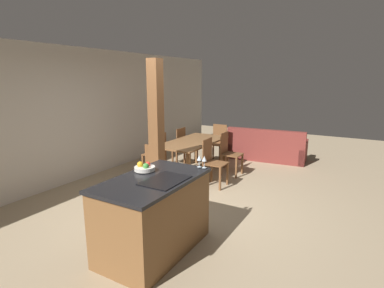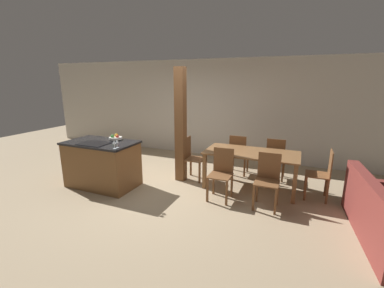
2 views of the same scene
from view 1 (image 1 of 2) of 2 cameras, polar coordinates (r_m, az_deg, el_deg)
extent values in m
plane|color=#9E896B|center=(4.99, -1.48, -12.28)|extent=(16.00, 16.00, 0.00)
cube|color=beige|center=(6.43, -22.81, 4.90)|extent=(11.20, 0.08, 2.70)
cube|color=brown|center=(3.76, -7.26, -13.51)|extent=(1.39, 0.79, 0.89)
cube|color=black|center=(3.58, -7.47, -6.78)|extent=(1.43, 0.83, 0.04)
cube|color=black|center=(3.47, -5.13, -6.90)|extent=(0.56, 0.40, 0.01)
cylinder|color=silver|center=(3.84, -9.00, -4.62)|extent=(0.26, 0.26, 0.05)
sphere|color=red|center=(3.87, -8.38, -3.80)|extent=(0.06, 0.06, 0.06)
sphere|color=gold|center=(3.85, -9.85, -3.87)|extent=(0.08, 0.08, 0.08)
sphere|color=#3D8E38|center=(3.78, -8.77, -4.18)|extent=(0.07, 0.07, 0.07)
cylinder|color=silver|center=(3.91, 2.35, -4.53)|extent=(0.06, 0.06, 0.00)
cylinder|color=silver|center=(3.90, 2.35, -3.88)|extent=(0.01, 0.01, 0.09)
cone|color=silver|center=(3.88, 2.36, -2.78)|extent=(0.06, 0.06, 0.07)
cylinder|color=silver|center=(3.95, 1.38, -4.37)|extent=(0.06, 0.06, 0.00)
cylinder|color=silver|center=(3.93, 1.38, -3.73)|extent=(0.01, 0.01, 0.09)
cone|color=silver|center=(3.91, 1.39, -2.64)|extent=(0.06, 0.06, 0.07)
cube|color=brown|center=(6.48, 0.17, 0.45)|extent=(1.81, 0.90, 0.03)
cube|color=brown|center=(5.68, -0.69, -5.22)|extent=(0.07, 0.07, 0.73)
cube|color=brown|center=(7.13, 6.22, -1.63)|extent=(0.07, 0.07, 0.73)
cube|color=brown|center=(6.09, -6.93, -4.09)|extent=(0.07, 0.07, 0.73)
cube|color=brown|center=(7.46, 0.82, -0.92)|extent=(0.07, 0.07, 0.73)
cube|color=brown|center=(5.86, 4.56, -3.70)|extent=(0.40, 0.40, 0.02)
cube|color=brown|center=(5.87, 2.93, -1.20)|extent=(0.38, 0.02, 0.46)
cube|color=brown|center=(5.70, 5.37, -6.65)|extent=(0.04, 0.04, 0.45)
cube|color=brown|center=(6.01, 6.78, -5.68)|extent=(0.04, 0.04, 0.45)
cube|color=brown|center=(5.85, 2.20, -6.11)|extent=(0.04, 0.04, 0.45)
cube|color=brown|center=(6.15, 3.74, -5.19)|extent=(0.04, 0.04, 0.45)
cube|color=brown|center=(6.58, 7.62, -1.97)|extent=(0.40, 0.40, 0.02)
cube|color=brown|center=(6.60, 6.16, 0.26)|extent=(0.38, 0.02, 0.46)
cube|color=brown|center=(6.42, 8.42, -4.54)|extent=(0.04, 0.04, 0.45)
cube|color=brown|center=(6.74, 9.53, -3.76)|extent=(0.04, 0.04, 0.45)
cube|color=brown|center=(6.55, 5.54, -4.12)|extent=(0.04, 0.04, 0.45)
cube|color=brown|center=(6.86, 6.76, -3.38)|extent=(0.04, 0.04, 0.45)
cube|color=brown|center=(6.61, -7.25, -1.88)|extent=(0.40, 0.40, 0.02)
cube|color=brown|center=(6.44, -5.95, -0.03)|extent=(0.38, 0.02, 0.46)
cube|color=brown|center=(6.91, -7.48, -3.28)|extent=(0.04, 0.04, 0.45)
cube|color=brown|center=(6.65, -9.33, -3.99)|extent=(0.04, 0.04, 0.45)
cube|color=brown|center=(6.71, -5.07, -3.71)|extent=(0.04, 0.04, 0.45)
cube|color=brown|center=(6.43, -6.88, -4.46)|extent=(0.04, 0.04, 0.45)
cube|color=brown|center=(7.26, -3.37, -0.51)|extent=(0.40, 0.40, 0.02)
cube|color=brown|center=(7.11, -2.11, 1.21)|extent=(0.38, 0.02, 0.46)
cube|color=brown|center=(7.55, -3.73, -1.85)|extent=(0.04, 0.04, 0.45)
cube|color=brown|center=(7.27, -5.28, -2.44)|extent=(0.04, 0.04, 0.45)
cube|color=brown|center=(7.37, -1.44, -2.19)|extent=(0.04, 0.04, 0.45)
cube|color=brown|center=(7.08, -2.93, -2.81)|extent=(0.04, 0.04, 0.45)
cube|color=brown|center=(5.56, -6.03, -4.61)|extent=(0.40, 0.40, 0.02)
cube|color=brown|center=(5.35, -7.28, -2.65)|extent=(0.02, 0.38, 0.46)
cube|color=brown|center=(5.68, -3.47, -6.71)|extent=(0.04, 0.04, 0.45)
cube|color=brown|center=(5.87, -6.37, -6.12)|extent=(0.04, 0.04, 0.45)
cube|color=brown|center=(5.40, -5.55, -7.76)|extent=(0.04, 0.04, 0.45)
cube|color=brown|center=(5.60, -8.52, -7.09)|extent=(0.04, 0.04, 0.45)
cube|color=brown|center=(7.58, 4.70, 0.03)|extent=(0.40, 0.40, 0.02)
cube|color=brown|center=(7.70, 5.34, 2.04)|extent=(0.02, 0.38, 0.46)
cube|color=brown|center=(7.56, 2.88, -1.82)|extent=(0.04, 0.04, 0.45)
cube|color=brown|center=(7.41, 5.32, -2.16)|extent=(0.04, 0.04, 0.45)
cube|color=brown|center=(7.87, 4.06, -1.27)|extent=(0.04, 0.04, 0.45)
cube|color=brown|center=(7.72, 6.42, -1.58)|extent=(0.04, 0.04, 0.45)
cube|color=maroon|center=(8.13, 14.09, -1.35)|extent=(0.98, 2.00, 0.40)
cube|color=maroon|center=(7.72, 13.76, 1.11)|extent=(0.32, 1.95, 0.43)
cube|color=maroon|center=(8.00, 20.44, -1.47)|extent=(0.84, 0.21, 0.54)
cube|color=maroon|center=(8.32, 8.04, -0.28)|extent=(0.84, 0.21, 0.54)
cube|color=brown|center=(5.10, -6.80, 2.33)|extent=(0.20, 0.20, 2.40)
camera|label=2|loc=(6.58, 46.56, 9.12)|focal=24.00mm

